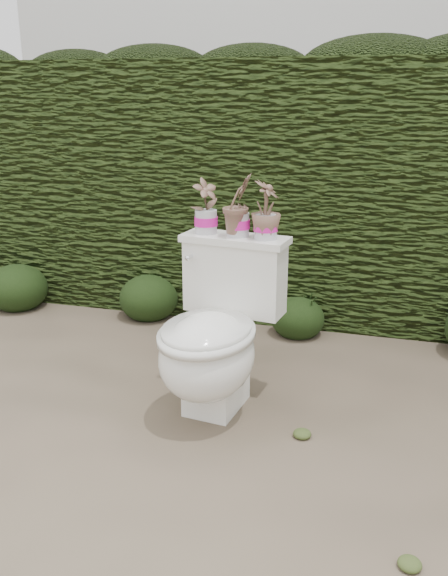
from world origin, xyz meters
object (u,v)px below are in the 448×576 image
(toilet, at_px, (215,338))
(potted_plant_center, at_px, (238,207))
(potted_plant_left, at_px, (206,208))
(potted_plant_right, at_px, (266,212))

(toilet, bearing_deg, potted_plant_center, 86.67)
(potted_plant_left, relative_size, potted_plant_right, 0.98)
(potted_plant_left, height_order, potted_plant_right, potted_plant_right)
(toilet, relative_size, potted_plant_center, 2.83)
(toilet, xyz_separation_m, potted_plant_right, (0.18, 0.22, 0.54))
(potted_plant_center, bearing_deg, potted_plant_right, -67.13)
(toilet, distance_m, potted_plant_right, 0.61)
(potted_plant_left, bearing_deg, toilet, -117.20)
(potted_plant_left, xyz_separation_m, potted_plant_right, (0.29, -0.04, 0.00))
(potted_plant_left, distance_m, potted_plant_center, 0.16)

